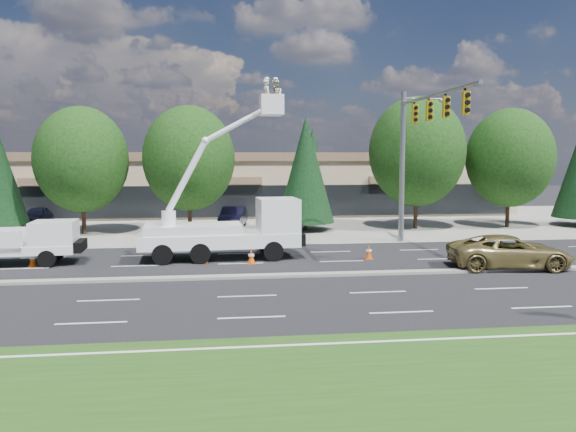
{
  "coord_description": "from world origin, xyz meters",
  "views": [
    {
      "loc": [
        -0.98,
        -23.64,
        5.18
      ],
      "look_at": [
        2.2,
        2.24,
        2.4
      ],
      "focal_mm": 35.0,
      "sensor_mm": 36.0,
      "label": 1
    }
  ],
  "objects": [
    {
      "name": "concrete_apron",
      "position": [
        0.0,
        20.0,
        0.01
      ],
      "size": [
        140.0,
        22.0,
        0.01
      ],
      "primitive_type": "cube",
      "color": "gray",
      "rests_on": "ground"
    },
    {
      "name": "traffic_cone_a",
      "position": [
        -9.77,
        3.71,
        0.34
      ],
      "size": [
        0.4,
        0.4,
        0.7
      ],
      "color": "#DD4906",
      "rests_on": "ground"
    },
    {
      "name": "traffic_cone_c",
      "position": [
        0.52,
        3.13,
        0.34
      ],
      "size": [
        0.4,
        0.4,
        0.7
      ],
      "color": "#DD4906",
      "rests_on": "ground"
    },
    {
      "name": "tree_front_c",
      "position": [
        -10.0,
        15.0,
        4.96
      ],
      "size": [
        6.11,
        6.11,
        8.47
      ],
      "color": "#332114",
      "rests_on": "ground"
    },
    {
      "name": "parked_car_west",
      "position": [
        -14.86,
        21.0,
        0.67
      ],
      "size": [
        1.77,
        3.99,
        1.33
      ],
      "primitive_type": "imported",
      "rotation": [
        0.0,
        0.0,
        -0.05
      ],
      "color": "black",
      "rests_on": "ground"
    },
    {
      "name": "tree_front_f",
      "position": [
        13.0,
        15.0,
        5.51
      ],
      "size": [
        6.79,
        6.79,
        9.42
      ],
      "color": "#332114",
      "rests_on": "ground"
    },
    {
      "name": "grass_verge",
      "position": [
        0.0,
        -13.0,
        0.01
      ],
      "size": [
        140.0,
        10.0,
        0.01
      ],
      "primitive_type": "cube",
      "color": "#214313",
      "rests_on": "ground"
    },
    {
      "name": "strip_mall",
      "position": [
        0.0,
        29.97,
        2.83
      ],
      "size": [
        50.4,
        15.4,
        5.5
      ],
      "color": "tan",
      "rests_on": "ground"
    },
    {
      "name": "tree_front_d",
      "position": [
        -3.0,
        15.0,
        5.04
      ],
      "size": [
        6.2,
        6.2,
        8.61
      ],
      "color": "#332114",
      "rests_on": "ground"
    },
    {
      "name": "signal_mast",
      "position": [
        10.03,
        7.04,
        6.06
      ],
      "size": [
        2.76,
        10.16,
        9.0
      ],
      "color": "gray",
      "rests_on": "ground"
    },
    {
      "name": "traffic_cone_d",
      "position": [
        6.51,
        3.73,
        0.34
      ],
      "size": [
        0.4,
        0.4,
        0.7
      ],
      "color": "#DD4906",
      "rests_on": "ground"
    },
    {
      "name": "tree_back_a",
      "position": [
        -18.0,
        42.0,
        4.36
      ],
      "size": [
        4.12,
        4.12,
        8.12
      ],
      "color": "#332114",
      "rests_on": "ground"
    },
    {
      "name": "tree_back_c",
      "position": [
        10.0,
        42.0,
        4.54
      ],
      "size": [
        4.29,
        4.29,
        8.46
      ],
      "color": "#332114",
      "rests_on": "ground"
    },
    {
      "name": "parked_car_east",
      "position": [
        0.0,
        17.36,
        0.76
      ],
      "size": [
        2.33,
        4.79,
        1.51
      ],
      "primitive_type": "imported",
      "rotation": [
        0.0,
        0.0,
        -0.17
      ],
      "color": "black",
      "rests_on": "ground"
    },
    {
      "name": "ground",
      "position": [
        0.0,
        0.0,
        0.0
      ],
      "size": [
        140.0,
        140.0,
        0.0
      ],
      "primitive_type": "plane",
      "color": "black",
      "rests_on": "ground"
    },
    {
      "name": "bucket_truck",
      "position": [
        -0.17,
        4.68,
        1.97
      ],
      "size": [
        8.3,
        2.99,
        9.11
      ],
      "rotation": [
        0.0,
        0.0,
        0.06
      ],
      "color": "white",
      "rests_on": "ground"
    },
    {
      "name": "traffic_cone_b",
      "position": [
        -1.77,
        3.6,
        0.34
      ],
      "size": [
        0.4,
        0.4,
        0.7
      ],
      "color": "#DD4906",
      "rests_on": "ground"
    },
    {
      "name": "road_median",
      "position": [
        0.0,
        0.0,
        0.06
      ],
      "size": [
        120.0,
        0.55,
        0.12
      ],
      "primitive_type": "cube",
      "color": "gray",
      "rests_on": "ground"
    },
    {
      "name": "tree_front_e",
      "position": [
        5.0,
        15.0,
        4.27
      ],
      "size": [
        4.04,
        4.04,
        7.96
      ],
      "color": "#332114",
      "rests_on": "ground"
    },
    {
      "name": "tree_front_g",
      "position": [
        20.0,
        15.0,
        5.06
      ],
      "size": [
        6.23,
        6.23,
        8.65
      ],
      "color": "#332114",
      "rests_on": "ground"
    },
    {
      "name": "utility_pickup",
      "position": [
        -10.21,
        4.22,
        0.86
      ],
      "size": [
        5.54,
        2.4,
        2.08
      ],
      "rotation": [
        0.0,
        0.0,
        0.06
      ],
      "color": "white",
      "rests_on": "ground"
    },
    {
      "name": "tree_back_b",
      "position": [
        -4.0,
        42.0,
        5.21
      ],
      "size": [
        4.93,
        4.93,
        9.72
      ],
      "color": "#332114",
      "rests_on": "ground"
    },
    {
      "name": "tree_back_d",
      "position": [
        22.0,
        42.0,
        5.26
      ],
      "size": [
        4.97,
        4.97,
        9.81
      ],
      "color": "#332114",
      "rests_on": "ground"
    },
    {
      "name": "minivan",
      "position": [
        12.38,
        0.6,
        0.77
      ],
      "size": [
        5.81,
        3.21,
        1.54
      ],
      "primitive_type": "imported",
      "rotation": [
        0.0,
        0.0,
        1.45
      ],
      "color": "#988549",
      "rests_on": "ground"
    }
  ]
}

